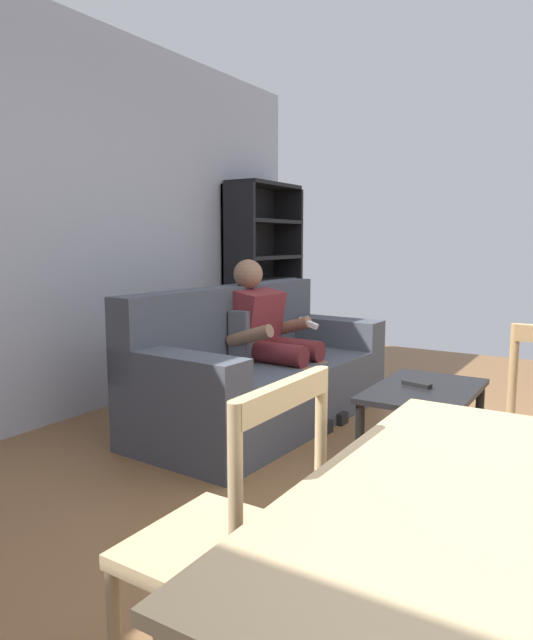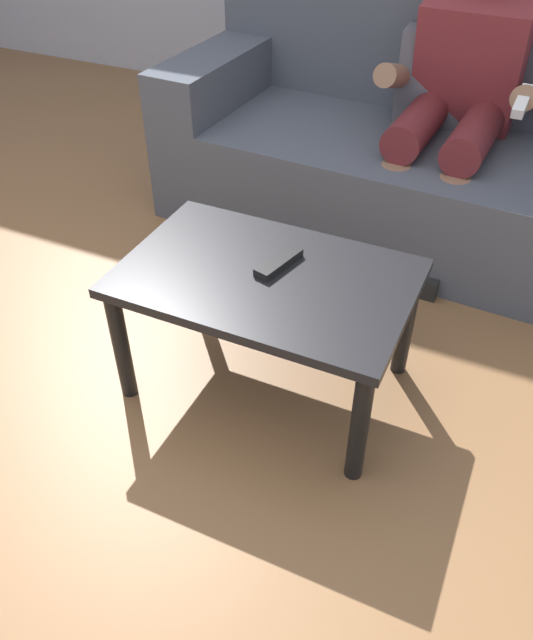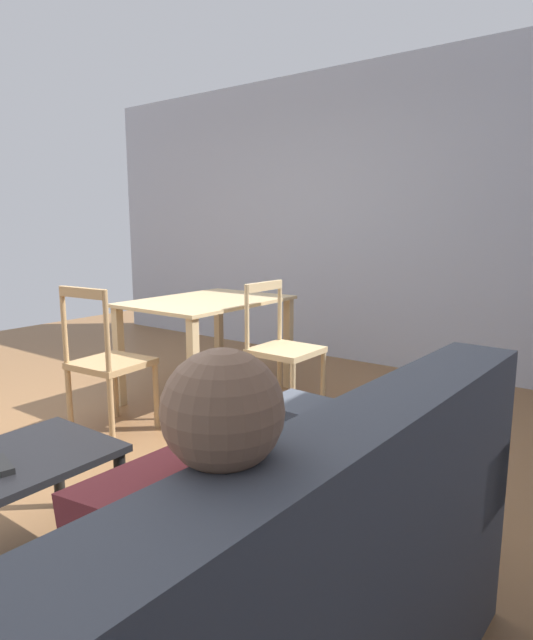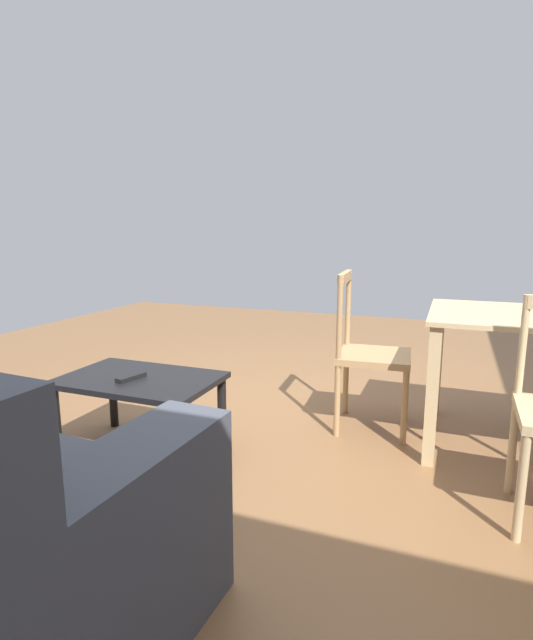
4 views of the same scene
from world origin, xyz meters
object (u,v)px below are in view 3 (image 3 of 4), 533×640
object	(u,v)px
person_lounging	(157,593)
dining_table	(208,315)
dining_chair_facing_couch	(108,363)
dining_chair_near_wall	(282,350)
coffee_table	(1,478)
tv_remote	(2,465)

from	to	relation	value
person_lounging	dining_table	size ratio (longest dim) A/B	0.93
dining_chair_facing_couch	dining_chair_near_wall	bearing A→B (deg)	143.32
person_lounging	coffee_table	size ratio (longest dim) A/B	1.35
person_lounging	tv_remote	distance (m)	1.17
coffee_table	dining_chair_near_wall	xyz separation A→B (m)	(-2.02, -0.09, 0.10)
dining_table	tv_remote	bearing A→B (deg)	22.38
person_lounging	dining_chair_near_wall	size ratio (longest dim) A/B	1.20
person_lounging	coffee_table	xyz separation A→B (m)	(-0.27, -1.18, -0.21)
dining_table	dining_chair_facing_couch	world-z (taller)	dining_chair_facing_couch
coffee_table	dining_table	size ratio (longest dim) A/B	0.69
person_lounging	dining_chair_near_wall	xyz separation A→B (m)	(-2.29, -1.27, -0.11)
person_lounging	dining_table	bearing A→B (deg)	-139.32
tv_remote	dining_table	world-z (taller)	dining_table
dining_chair_facing_couch	dining_table	bearing A→B (deg)	-179.85
person_lounging	dining_chair_near_wall	world-z (taller)	person_lounging
dining_chair_near_wall	dining_chair_facing_couch	xyz separation A→B (m)	(0.93, -0.69, -0.00)
dining_table	dining_chair_facing_couch	distance (m)	0.95
dining_table	dining_chair_near_wall	bearing A→B (deg)	90.04
person_lounging	dining_chair_facing_couch	bearing A→B (deg)	-124.64
person_lounging	dining_chair_near_wall	bearing A→B (deg)	-150.96
person_lounging	dining_chair_facing_couch	distance (m)	2.39
dining_chair_near_wall	dining_chair_facing_couch	distance (m)	1.16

